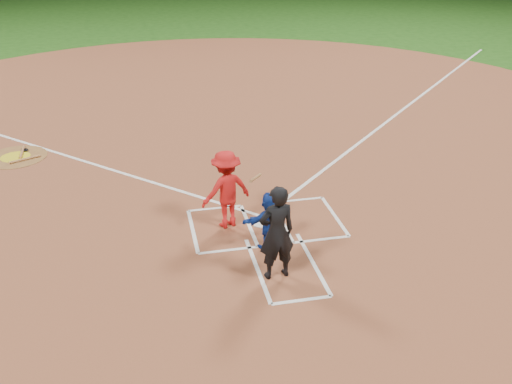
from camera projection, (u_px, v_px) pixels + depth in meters
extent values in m
plane|color=#1C4812|center=(266.00, 224.00, 12.44)|extent=(120.00, 120.00, 0.00)
cylinder|color=brown|center=(222.00, 130.00, 17.69)|extent=(28.00, 28.00, 0.01)
cylinder|color=silver|center=(266.00, 223.00, 12.43)|extent=(0.60, 0.60, 0.02)
cylinder|color=brown|center=(15.00, 157.00, 15.74)|extent=(1.70, 1.70, 0.01)
cylinder|color=gold|center=(15.00, 157.00, 15.74)|extent=(0.80, 0.80, 0.00)
cylinder|color=#A5673C|center=(22.00, 152.00, 15.97)|extent=(0.09, 0.84, 0.06)
cylinder|color=#A36B3C|center=(25.00, 159.00, 15.52)|extent=(0.78, 0.43, 0.06)
torus|color=black|center=(25.00, 150.00, 16.11)|extent=(0.19, 0.19, 0.05)
imported|color=navy|center=(269.00, 220.00, 11.33)|extent=(1.17, 0.69, 1.20)
imported|color=black|center=(277.00, 233.00, 10.25)|extent=(0.73, 0.53, 1.85)
cube|color=white|center=(215.00, 208.00, 13.05)|extent=(1.22, 0.08, 0.01)
cube|color=white|center=(228.00, 250.00, 11.45)|extent=(1.22, 0.08, 0.01)
cube|color=white|center=(249.00, 225.00, 12.37)|extent=(0.08, 1.83, 0.01)
cube|color=white|center=(193.00, 231.00, 12.14)|extent=(0.08, 1.83, 0.01)
cube|color=white|center=(297.00, 200.00, 13.42)|extent=(1.22, 0.08, 0.01)
cube|color=white|center=(321.00, 239.00, 11.82)|extent=(1.22, 0.08, 0.01)
cube|color=white|center=(282.00, 221.00, 12.51)|extent=(0.08, 1.83, 0.01)
cube|color=white|center=(335.00, 216.00, 12.74)|extent=(0.08, 1.83, 0.01)
cube|color=white|center=(258.00, 269.00, 10.84)|extent=(0.08, 2.20, 0.01)
cube|color=white|center=(313.00, 262.00, 11.05)|extent=(0.08, 2.20, 0.01)
cube|color=white|center=(302.00, 300.00, 9.99)|extent=(1.10, 0.08, 0.01)
cube|color=white|center=(413.00, 102.00, 20.22)|extent=(14.21, 14.21, 0.01)
imported|color=red|center=(226.00, 189.00, 11.99)|extent=(1.25, 0.96, 1.72)
cylinder|color=#9C6739|center=(256.00, 178.00, 11.85)|extent=(0.43, 0.78, 0.28)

